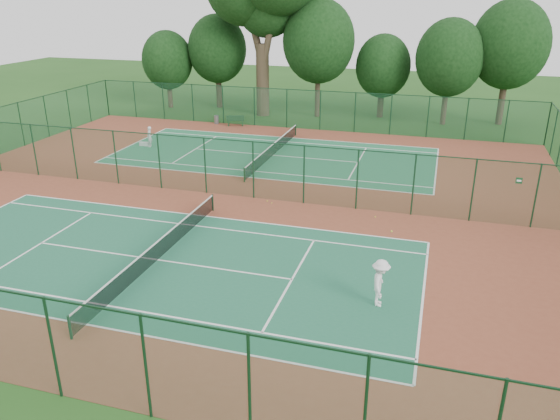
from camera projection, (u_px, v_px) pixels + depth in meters
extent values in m
plane|color=#1F4B17|center=(230.00, 195.00, 33.15)|extent=(120.00, 120.00, 0.00)
cube|color=brown|center=(230.00, 195.00, 33.15)|extent=(40.00, 36.00, 0.01)
cube|color=#1E6143|center=(158.00, 260.00, 25.15)|extent=(23.77, 10.97, 0.01)
cube|color=#216A43|center=(274.00, 155.00, 41.15)|extent=(23.77, 10.97, 0.01)
cube|color=#1B5336|center=(303.00, 109.00, 48.50)|extent=(40.00, 0.02, 3.50)
cube|color=#143822|center=(304.00, 90.00, 47.87)|extent=(40.00, 0.05, 0.05)
cube|color=#1C5536|center=(10.00, 339.00, 16.49)|extent=(40.00, 0.02, 3.50)
cube|color=#174524|center=(229.00, 168.00, 32.50)|extent=(40.00, 0.02, 3.50)
cube|color=#163C23|center=(228.00, 140.00, 31.86)|extent=(40.00, 0.05, 0.05)
cylinder|color=#12321E|center=(70.00, 328.00, 19.28)|extent=(0.10, 0.10, 0.97)
cylinder|color=#12321E|center=(213.00, 203.00, 30.66)|extent=(0.10, 0.10, 0.97)
cube|color=black|center=(158.00, 251.00, 24.97)|extent=(0.02, 12.80, 0.85)
cube|color=silver|center=(157.00, 242.00, 24.81)|extent=(0.04, 12.80, 0.06)
cylinder|color=#14371C|center=(244.00, 175.00, 35.28)|extent=(0.10, 0.10, 0.97)
cylinder|color=#14371C|center=(296.00, 130.00, 46.66)|extent=(0.10, 0.10, 0.97)
cube|color=black|center=(274.00, 149.00, 40.97)|extent=(0.02, 12.80, 0.85)
cube|color=white|center=(274.00, 144.00, 40.81)|extent=(0.04, 12.80, 0.06)
imported|color=white|center=(380.00, 283.00, 21.21)|extent=(0.80, 1.30, 1.95)
imported|color=silver|center=(149.00, 137.00, 43.15)|extent=(0.60, 0.70, 1.62)
cylinder|color=slate|center=(216.00, 120.00, 50.84)|extent=(0.47, 0.47, 0.77)
cube|color=#13381C|center=(229.00, 123.00, 50.11)|extent=(0.22, 0.44, 0.49)
cube|color=#13381C|center=(243.00, 123.00, 50.14)|extent=(0.22, 0.44, 0.49)
cube|color=#13381C|center=(235.00, 120.00, 50.03)|extent=(1.68, 0.94, 0.05)
cube|color=#13381C|center=(235.00, 118.00, 49.73)|extent=(1.56, 0.56, 0.49)
cube|color=silver|center=(145.00, 144.00, 43.64)|extent=(0.82, 0.34, 0.30)
sphere|color=#C8D130|center=(272.00, 203.00, 31.84)|extent=(0.06, 0.06, 0.06)
sphere|color=#D9E836|center=(375.00, 217.00, 29.89)|extent=(0.07, 0.07, 0.07)
sphere|color=yellow|center=(267.00, 201.00, 32.12)|extent=(0.07, 0.07, 0.07)
cylinder|color=#3E3021|center=(263.00, 80.00, 53.29)|extent=(1.26, 1.26, 6.86)
cylinder|color=#3E3021|center=(253.00, 24.00, 51.95)|extent=(2.33, 0.69, 6.82)
cylinder|color=#3E3021|center=(272.00, 21.00, 50.77)|extent=(2.17, 0.64, 7.40)
sphere|color=black|center=(267.00, 5.00, 51.48)|extent=(5.95, 5.95, 5.95)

